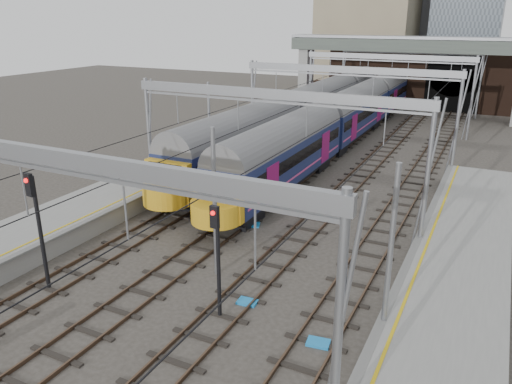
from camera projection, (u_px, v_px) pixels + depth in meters
The scene contains 14 objects.
ground at pixel (193, 293), 21.79m from camera, with size 160.00×160.00×0.00m, color #38332D.
platform_left at pixel (65, 222), 27.97m from camera, with size 4.32×55.00×1.12m.
platform_right at pixel (433, 374), 16.08m from camera, with size 4.32×47.00×1.12m.
tracks at pixel (313, 191), 34.46m from camera, with size 14.40×80.00×0.22m.
overhead_line at pixel (346, 84), 37.75m from camera, with size 16.80×80.00×8.00m.
retaining_wall at pixel (425, 75), 63.64m from camera, with size 28.00×2.75×9.00m.
overbridge at pixel (407, 54), 58.23m from camera, with size 28.00×3.00×9.25m.
train_main at pixel (374, 100), 55.58m from camera, with size 3.00×69.24×5.09m.
train_second at pixel (320, 106), 51.46m from camera, with size 3.08×53.40×5.21m.
signal_near_left at pixel (37, 219), 21.00m from camera, with size 0.40×0.49×5.42m.
signal_near_centre at pixel (217, 249), 19.05m from camera, with size 0.36×0.47×4.84m.
equip_cover_a at pixel (247, 302), 21.05m from camera, with size 0.83×0.58×0.10m, color #1C85D4.
equip_cover_b at pixel (251, 225), 28.82m from camera, with size 0.95×0.67×0.11m, color #1C85D4.
equip_cover_c at pixel (318, 343), 18.42m from camera, with size 0.85×0.60×0.10m, color #1C85D4.
Camera 1 is at (10.91, -15.87, 11.45)m, focal length 35.00 mm.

